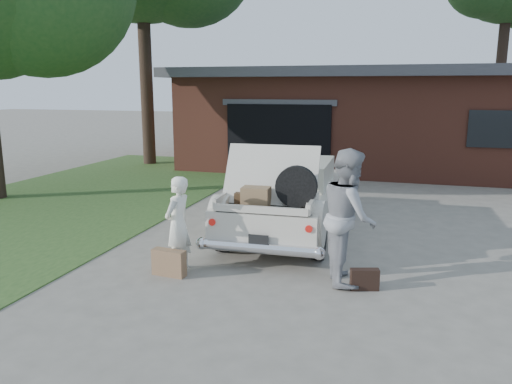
# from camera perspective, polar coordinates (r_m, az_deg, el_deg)

# --- Properties ---
(ground) EXTENTS (90.00, 90.00, 0.00)m
(ground) POSITION_cam_1_polar(r_m,az_deg,el_deg) (7.54, -1.32, -9.12)
(ground) COLOR gray
(ground) RESTS_ON ground
(grass_strip) EXTENTS (6.00, 16.00, 0.02)m
(grass_strip) POSITION_cam_1_polar(r_m,az_deg,el_deg) (12.65, -21.25, -1.20)
(grass_strip) COLOR #2D4C1E
(grass_strip) RESTS_ON ground
(house) EXTENTS (12.80, 7.80, 3.30)m
(house) POSITION_cam_1_polar(r_m,az_deg,el_deg) (18.23, 12.97, 8.37)
(house) COLOR brown
(house) RESTS_ON ground
(sedan) EXTENTS (1.97, 4.68, 1.79)m
(sedan) POSITION_cam_1_polar(r_m,az_deg,el_deg) (9.49, 3.66, -0.44)
(sedan) COLOR beige
(sedan) RESTS_ON ground
(woman_left) EXTENTS (0.42, 0.57, 1.44)m
(woman_left) POSITION_cam_1_polar(r_m,az_deg,el_deg) (7.47, -8.91, -3.67)
(woman_left) COLOR white
(woman_left) RESTS_ON ground
(woman_right) EXTENTS (0.93, 1.08, 1.89)m
(woman_right) POSITION_cam_1_polar(r_m,az_deg,el_deg) (7.05, 10.55, -2.74)
(woman_right) COLOR gray
(woman_right) RESTS_ON ground
(suitcase_left) EXTENTS (0.52, 0.21, 0.39)m
(suitcase_left) POSITION_cam_1_polar(r_m,az_deg,el_deg) (7.45, -9.91, -7.96)
(suitcase_left) COLOR #8C6747
(suitcase_left) RESTS_ON ground
(suitcase_right) EXTENTS (0.40, 0.23, 0.30)m
(suitcase_right) POSITION_cam_1_polar(r_m,az_deg,el_deg) (7.02, 12.31, -9.74)
(suitcase_right) COLOR black
(suitcase_right) RESTS_ON ground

